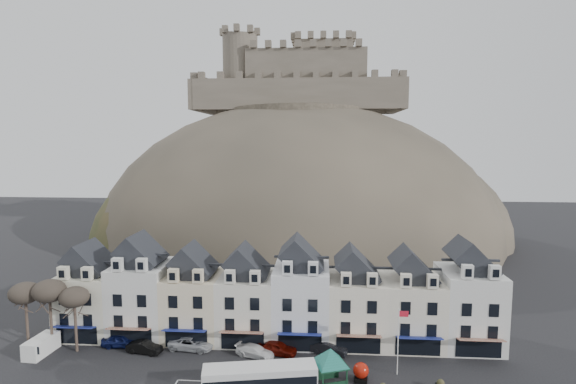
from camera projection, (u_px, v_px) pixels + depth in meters
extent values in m
cube|color=beige|center=(92.00, 302.00, 58.27)|extent=(6.80, 8.00, 8.00)
cube|color=black|center=(90.00, 263.00, 57.68)|extent=(6.80, 5.76, 2.80)
cube|color=beige|center=(63.00, 273.00, 54.25)|extent=(1.20, 0.80, 1.60)
cube|color=beige|center=(87.00, 274.00, 54.03)|extent=(1.20, 0.80, 1.60)
cube|color=black|center=(77.00, 335.00, 54.58)|extent=(5.10, 0.06, 2.20)
cube|color=navy|center=(73.00, 327.00, 53.77)|extent=(5.10, 1.29, 0.43)
cube|color=silver|center=(143.00, 299.00, 57.70)|extent=(6.80, 8.00, 9.20)
cube|color=black|center=(141.00, 255.00, 57.04)|extent=(6.80, 5.76, 2.80)
cube|color=silver|center=(117.00, 264.00, 53.62)|extent=(1.20, 0.80, 1.60)
cube|color=silver|center=(142.00, 265.00, 53.40)|extent=(1.20, 0.80, 1.60)
cube|color=black|center=(131.00, 337.00, 54.09)|extent=(5.10, 0.06, 2.20)
cube|color=maroon|center=(128.00, 329.00, 53.27)|extent=(5.10, 1.29, 0.43)
cube|color=beige|center=(195.00, 305.00, 57.28)|extent=(6.80, 8.00, 8.00)
cube|color=black|center=(194.00, 265.00, 56.69)|extent=(6.80, 5.76, 2.80)
cube|color=beige|center=(173.00, 275.00, 53.26)|extent=(1.20, 0.80, 1.60)
cube|color=beige|center=(198.00, 276.00, 53.04)|extent=(1.20, 0.80, 1.60)
cube|color=black|center=(186.00, 339.00, 53.59)|extent=(5.10, 0.06, 2.20)
cube|color=navy|center=(184.00, 331.00, 52.78)|extent=(5.10, 1.29, 0.43)
cube|color=silver|center=(248.00, 306.00, 56.78)|extent=(6.80, 8.00, 8.00)
cube|color=black|center=(247.00, 266.00, 56.19)|extent=(6.80, 5.76, 2.80)
cube|color=silver|center=(230.00, 277.00, 52.77)|extent=(1.20, 0.80, 1.60)
cube|color=silver|center=(255.00, 277.00, 52.55)|extent=(1.20, 0.80, 1.60)
cube|color=black|center=(243.00, 340.00, 53.09)|extent=(5.10, 0.06, 2.20)
cube|color=maroon|center=(241.00, 332.00, 52.28)|extent=(5.10, 1.29, 0.43)
cube|color=silver|center=(301.00, 303.00, 56.22)|extent=(6.80, 8.00, 9.20)
cube|color=black|center=(302.00, 258.00, 55.56)|extent=(6.80, 5.76, 2.80)
cube|color=silver|center=(287.00, 268.00, 52.13)|extent=(1.20, 0.80, 1.60)
cube|color=silver|center=(313.00, 269.00, 51.92)|extent=(1.20, 0.80, 1.60)
cube|color=black|center=(300.00, 342.00, 52.60)|extent=(5.10, 0.06, 2.20)
cube|color=navy|center=(300.00, 334.00, 51.79)|extent=(5.10, 1.29, 0.43)
cube|color=silver|center=(356.00, 309.00, 55.79)|extent=(6.80, 8.00, 8.00)
cube|color=black|center=(357.00, 268.00, 55.20)|extent=(6.80, 5.76, 2.80)
cube|color=silver|center=(346.00, 279.00, 51.78)|extent=(1.20, 0.80, 1.60)
cube|color=silver|center=(372.00, 280.00, 51.56)|extent=(1.20, 0.80, 1.60)
cube|color=black|center=(358.00, 344.00, 52.10)|extent=(5.10, 0.06, 2.20)
cube|color=maroon|center=(359.00, 336.00, 51.29)|extent=(5.10, 1.29, 0.43)
cube|color=silver|center=(412.00, 310.00, 55.29)|extent=(6.80, 8.00, 8.00)
cube|color=black|center=(413.00, 269.00, 54.70)|extent=(6.80, 5.76, 2.80)
cube|color=silver|center=(406.00, 281.00, 51.28)|extent=(1.20, 0.80, 1.60)
cube|color=silver|center=(433.00, 281.00, 51.06)|extent=(1.20, 0.80, 1.60)
cube|color=black|center=(418.00, 346.00, 51.61)|extent=(5.10, 0.06, 2.20)
cube|color=navy|center=(419.00, 338.00, 50.80)|extent=(5.10, 1.29, 0.43)
cube|color=silver|center=(468.00, 307.00, 54.73)|extent=(6.80, 8.00, 9.20)
cube|color=black|center=(471.00, 261.00, 54.07)|extent=(6.80, 5.76, 2.80)
cube|color=silver|center=(467.00, 272.00, 50.65)|extent=(1.20, 0.80, 1.60)
cube|color=silver|center=(495.00, 272.00, 50.43)|extent=(1.20, 0.80, 1.60)
cube|color=black|center=(479.00, 348.00, 51.11)|extent=(5.10, 0.06, 2.20)
cube|color=maroon|center=(481.00, 340.00, 50.30)|extent=(5.10, 1.29, 0.43)
ellipsoid|color=#39352C|center=(297.00, 242.00, 110.49)|extent=(96.00, 76.00, 68.00)
ellipsoid|color=#2A361B|center=(203.00, 246.00, 106.15)|extent=(52.00, 44.00, 42.00)
ellipsoid|color=#39352C|center=(393.00, 240.00, 112.71)|extent=(56.00, 48.00, 46.00)
ellipsoid|color=#2A361B|center=(275.00, 256.00, 96.91)|extent=(40.00, 28.00, 28.00)
ellipsoid|color=#39352C|center=(340.00, 255.00, 97.88)|extent=(36.00, 28.00, 24.00)
cylinder|color=#39352C|center=(297.00, 115.00, 106.97)|extent=(30.00, 30.00, 3.00)
cube|color=brown|center=(297.00, 94.00, 102.50)|extent=(48.00, 2.20, 7.00)
cube|color=brown|center=(301.00, 101.00, 122.31)|extent=(48.00, 2.20, 7.00)
cube|color=brown|center=(205.00, 99.00, 114.15)|extent=(2.20, 22.00, 7.00)
cube|color=brown|center=(396.00, 97.00, 110.66)|extent=(2.20, 22.00, 7.00)
cube|color=brown|center=(307.00, 75.00, 111.63)|extent=(28.00, 18.00, 10.00)
cube|color=brown|center=(323.00, 70.00, 113.15)|extent=(14.00, 12.00, 13.00)
cylinder|color=brown|center=(240.00, 74.00, 108.84)|extent=(8.40, 8.40, 18.00)
cylinder|color=silver|center=(323.00, 33.00, 112.13)|extent=(0.16, 0.16, 5.00)
cylinder|color=#3C2F26|center=(27.00, 326.00, 53.32)|extent=(0.32, 0.32, 5.74)
ellipsoid|color=#383028|center=(25.00, 293.00, 52.86)|extent=(3.61, 3.61, 2.54)
cylinder|color=#3C2F26|center=(51.00, 326.00, 53.09)|extent=(0.32, 0.32, 6.02)
ellipsoid|color=#383028|center=(49.00, 291.00, 52.60)|extent=(3.78, 3.78, 2.67)
cylinder|color=#3C2F26|center=(76.00, 329.00, 52.90)|extent=(0.32, 0.32, 5.46)
ellipsoid|color=#383028|center=(74.00, 297.00, 52.46)|extent=(3.43, 3.43, 2.42)
cube|color=silver|center=(260.00, 379.00, 43.59)|extent=(11.31, 4.51, 2.53)
cube|color=black|center=(260.00, 377.00, 43.58)|extent=(11.11, 4.54, 0.95)
cube|color=silver|center=(260.00, 367.00, 43.47)|extent=(11.07, 4.37, 0.25)
cube|color=orange|center=(315.00, 366.00, 44.10)|extent=(0.28, 1.19, 0.28)
cylinder|color=black|center=(292.00, 384.00, 45.24)|extent=(1.01, 0.49, 0.96)
cube|color=black|center=(315.00, 370.00, 46.51)|extent=(0.18, 0.18, 2.25)
cube|color=black|center=(337.00, 367.00, 47.18)|extent=(0.18, 0.18, 2.25)
cube|color=black|center=(323.00, 383.00, 44.09)|extent=(0.18, 0.18, 2.25)
cube|color=black|center=(347.00, 379.00, 44.76)|extent=(0.18, 0.18, 2.25)
cube|color=black|center=(330.00, 364.00, 45.51)|extent=(3.95, 3.95, 0.11)
cone|color=#166252|center=(331.00, 356.00, 45.41)|extent=(5.85, 5.85, 1.69)
cube|color=black|center=(361.00, 379.00, 46.50)|extent=(1.53, 1.53, 0.52)
sphere|color=#A11609|center=(361.00, 370.00, 46.39)|extent=(1.62, 1.62, 1.62)
cylinder|color=silver|center=(398.00, 342.00, 47.50)|extent=(0.11, 0.11, 7.27)
cube|color=red|center=(404.00, 314.00, 47.11)|extent=(1.00, 0.03, 0.64)
cube|color=white|center=(41.00, 346.00, 52.38)|extent=(2.21, 4.51, 2.00)
cube|color=black|center=(41.00, 343.00, 52.34)|extent=(1.81, 0.20, 0.86)
sphere|color=#2A361B|center=(441.00, 383.00, 44.88)|extent=(0.76, 0.76, 0.76)
imported|color=#0C133F|center=(121.00, 341.00, 54.27)|extent=(4.62, 2.03, 1.55)
imported|color=black|center=(145.00, 347.00, 52.66)|extent=(4.39, 2.16, 1.39)
imported|color=#B6B9BE|center=(191.00, 343.00, 53.64)|extent=(5.49, 2.96, 1.49)
imported|color=white|center=(255.00, 351.00, 51.77)|extent=(4.98, 3.37, 1.34)
imported|color=#4E0A04|center=(277.00, 348.00, 52.32)|extent=(4.91, 2.93, 1.56)
imported|color=black|center=(329.00, 348.00, 52.45)|extent=(4.56, 2.74, 1.42)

